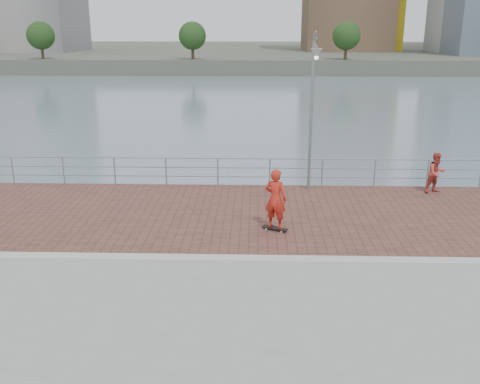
{
  "coord_description": "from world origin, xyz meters",
  "views": [
    {
      "loc": [
        0.45,
        -13.31,
        6.14
      ],
      "look_at": [
        0.0,
        2.0,
        1.3
      ],
      "focal_mm": 40.0,
      "sensor_mm": 36.0,
      "label": 1
    }
  ],
  "objects_px": {
    "guardrail": "(244,169)",
    "street_lamp": "(314,86)",
    "bystander": "(436,173)",
    "skateboarder": "(276,199)"
  },
  "relations": [
    {
      "from": "bystander",
      "to": "street_lamp",
      "type": "bearing_deg",
      "value": 161.3
    },
    {
      "from": "guardrail",
      "to": "bystander",
      "type": "height_order",
      "value": "bystander"
    },
    {
      "from": "street_lamp",
      "to": "skateboarder",
      "type": "bearing_deg",
      "value": -109.94
    },
    {
      "from": "guardrail",
      "to": "street_lamp",
      "type": "xyz_separation_m",
      "value": [
        2.51,
        -0.91,
        3.3
      ]
    },
    {
      "from": "skateboarder",
      "to": "bystander",
      "type": "distance_m",
      "value": 7.4
    },
    {
      "from": "guardrail",
      "to": "street_lamp",
      "type": "height_order",
      "value": "street_lamp"
    },
    {
      "from": "street_lamp",
      "to": "bystander",
      "type": "bearing_deg",
      "value": 1.48
    },
    {
      "from": "skateboarder",
      "to": "guardrail",
      "type": "bearing_deg",
      "value": -52.63
    },
    {
      "from": "street_lamp",
      "to": "bystander",
      "type": "xyz_separation_m",
      "value": [
        4.74,
        0.12,
        -3.2
      ]
    },
    {
      "from": "street_lamp",
      "to": "bystander",
      "type": "distance_m",
      "value": 5.72
    }
  ]
}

